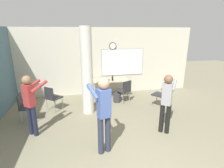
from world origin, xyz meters
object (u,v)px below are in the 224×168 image
object	(u,v)px
chair_table_right	(125,89)
person_playing_front	(103,110)
chair_by_left_wall	(25,105)
chair_mid_room	(161,93)
person_watching_back	(30,101)
person_playing_side	(167,99)
folding_table	(110,81)
bottle_on_table	(113,78)
chair_near_pillar	(52,97)

from	to	relation	value
chair_table_right	person_playing_front	size ratio (longest dim) A/B	0.50
chair_by_left_wall	person_playing_front	xyz separation A→B (m)	(2.11, -1.85, 0.52)
chair_mid_room	person_watching_back	bearing A→B (deg)	-166.19
chair_mid_room	person_playing_side	size ratio (longest dim) A/B	0.54
chair_table_right	chair_mid_room	xyz separation A→B (m)	(1.17, -0.68, 0.00)
folding_table	person_watching_back	bearing A→B (deg)	-136.27
person_playing_front	person_playing_side	size ratio (longest dim) A/B	1.09
chair_by_left_wall	person_playing_front	bearing A→B (deg)	-41.33
bottle_on_table	folding_table	bearing A→B (deg)	110.24
chair_mid_room	person_playing_front	distance (m)	3.18
chair_table_right	person_playing_front	world-z (taller)	person_playing_front
chair_near_pillar	person_playing_front	size ratio (longest dim) A/B	0.50
bottle_on_table	chair_mid_room	world-z (taller)	bottle_on_table
bottle_on_table	chair_table_right	xyz separation A→B (m)	(0.36, -0.54, -0.31)
chair_table_right	person_playing_side	size ratio (longest dim) A/B	0.54
bottle_on_table	person_playing_front	bearing A→B (deg)	-104.51
chair_by_left_wall	person_playing_side	size ratio (longest dim) A/B	0.54
bottle_on_table	chair_by_left_wall	xyz separation A→B (m)	(-2.95, -1.42, -0.31)
person_watching_back	person_playing_side	size ratio (longest dim) A/B	1.01
bottle_on_table	person_playing_front	world-z (taller)	person_playing_front
folding_table	chair_table_right	distance (m)	0.84
chair_near_pillar	person_playing_side	bearing A→B (deg)	-32.26
folding_table	person_playing_side	world-z (taller)	person_playing_side
bottle_on_table	person_playing_side	xyz separation A→B (m)	(0.89, -2.78, 0.13)
chair_mid_room	chair_by_left_wall	size ratio (longest dim) A/B	1.00
folding_table	chair_mid_room	xyz separation A→B (m)	(1.59, -1.39, -0.17)
bottle_on_table	person_playing_side	world-z (taller)	person_playing_side
person_playing_front	folding_table	bearing A→B (deg)	77.05
chair_mid_room	person_playing_front	world-z (taller)	person_playing_front
chair_near_pillar	person_playing_front	bearing A→B (deg)	-60.43
chair_near_pillar	bottle_on_table	bearing A→B (deg)	19.61
person_watching_back	person_playing_side	distance (m)	3.49
chair_by_left_wall	folding_table	bearing A→B (deg)	28.57
chair_table_right	chair_by_left_wall	bearing A→B (deg)	-165.24
folding_table	chair_by_left_wall	size ratio (longest dim) A/B	1.66
folding_table	chair_mid_room	size ratio (longest dim) A/B	1.66
bottle_on_table	chair_mid_room	distance (m)	1.99
chair_near_pillar	chair_by_left_wall	distance (m)	0.94
bottle_on_table	chair_by_left_wall	bearing A→B (deg)	-154.35
chair_near_pillar	chair_by_left_wall	size ratio (longest dim) A/B	1.00
chair_table_right	chair_mid_room	size ratio (longest dim) A/B	1.00
folding_table	chair_by_left_wall	world-z (taller)	chair_by_left_wall
folding_table	chair_table_right	world-z (taller)	chair_table_right
folding_table	person_playing_side	bearing A→B (deg)	-72.18
folding_table	person_watching_back	xyz separation A→B (m)	(-2.50, -2.39, 0.27)
bottle_on_table	person_playing_front	xyz separation A→B (m)	(-0.85, -3.27, 0.21)
chair_table_right	bottle_on_table	bearing A→B (deg)	123.76
chair_table_right	person_watching_back	world-z (taller)	person_watching_back
folding_table	chair_near_pillar	xyz separation A→B (m)	(-2.19, -0.96, -0.17)
person_playing_front	chair_table_right	bearing A→B (deg)	66.06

